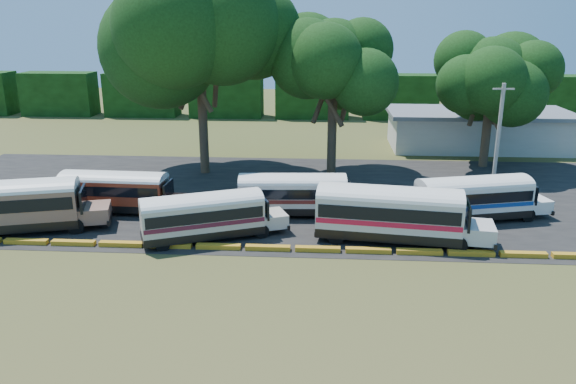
# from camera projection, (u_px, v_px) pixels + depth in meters

# --- Properties ---
(ground) EXTENTS (160.00, 160.00, 0.00)m
(ground) POSITION_uv_depth(u_px,v_px,m) (292.00, 258.00, 32.68)
(ground) COLOR #334818
(ground) RESTS_ON ground
(asphalt_strip) EXTENTS (64.00, 24.00, 0.02)m
(asphalt_strip) POSITION_uv_depth(u_px,v_px,m) (313.00, 196.00, 44.04)
(asphalt_strip) COLOR black
(asphalt_strip) RESTS_ON ground
(curb) EXTENTS (53.70, 0.45, 0.30)m
(curb) POSITION_uv_depth(u_px,v_px,m) (293.00, 249.00, 33.59)
(curb) COLOR gold
(curb) RESTS_ON ground
(terminal_building) EXTENTS (19.00, 9.00, 4.00)m
(terminal_building) POSITION_uv_depth(u_px,v_px,m) (478.00, 129.00, 59.52)
(terminal_building) COLOR beige
(terminal_building) RESTS_ON ground
(treeline_backdrop) EXTENTS (130.00, 4.00, 6.00)m
(treeline_backdrop) POSITION_uv_depth(u_px,v_px,m) (312.00, 96.00, 77.51)
(treeline_backdrop) COLOR black
(treeline_backdrop) RESTS_ON ground
(bus_beige) EXTENTS (10.95, 5.44, 3.50)m
(bus_beige) POSITION_uv_depth(u_px,v_px,m) (12.00, 203.00, 35.93)
(bus_beige) COLOR black
(bus_beige) RESTS_ON ground
(bus_red) EXTENTS (9.21, 2.62, 3.00)m
(bus_red) POSITION_uv_depth(u_px,v_px,m) (117.00, 189.00, 39.83)
(bus_red) COLOR black
(bus_red) RESTS_ON ground
(bus_cream_west) EXTENTS (9.33, 5.60, 3.02)m
(bus_cream_west) POSITION_uv_depth(u_px,v_px,m) (206.00, 214.00, 34.90)
(bus_cream_west) COLOR black
(bus_cream_west) RESTS_ON ground
(bus_cream_east) EXTENTS (9.29, 2.85, 3.01)m
(bus_cream_east) POSITION_uv_depth(u_px,v_px,m) (295.00, 192.00, 39.23)
(bus_cream_east) COLOR black
(bus_cream_east) RESTS_ON ground
(bus_white_red) EXTENTS (11.01, 4.04, 3.54)m
(bus_white_red) POSITION_uv_depth(u_px,v_px,m) (393.00, 211.00, 34.50)
(bus_white_red) COLOR black
(bus_white_red) RESTS_ON ground
(bus_white_blue) EXTENTS (9.75, 4.67, 3.11)m
(bus_white_blue) POSITION_uv_depth(u_px,v_px,m) (476.00, 196.00, 38.21)
(bus_white_blue) COLOR black
(bus_white_blue) RESTS_ON ground
(tree_west) EXTENTS (13.08, 13.08, 17.45)m
(tree_west) POSITION_uv_depth(u_px,v_px,m) (199.00, 27.00, 46.91)
(tree_west) COLOR #3C301E
(tree_west) RESTS_ON ground
(tree_center) EXTENTS (9.12, 9.12, 13.37)m
(tree_center) POSITION_uv_depth(u_px,v_px,m) (334.00, 60.00, 47.63)
(tree_center) COLOR #3C301E
(tree_center) RESTS_ON ground
(tree_east) EXTENTS (8.69, 8.69, 11.83)m
(tree_east) POSITION_uv_depth(u_px,v_px,m) (493.00, 74.00, 50.16)
(tree_east) COLOR #3C301E
(tree_east) RESTS_ON ground
(utility_pole) EXTENTS (1.60, 0.30, 8.65)m
(utility_pole) POSITION_uv_depth(u_px,v_px,m) (498.00, 138.00, 43.55)
(utility_pole) COLOR gray
(utility_pole) RESTS_ON ground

